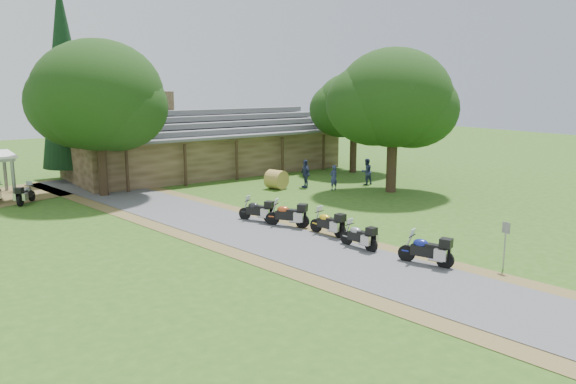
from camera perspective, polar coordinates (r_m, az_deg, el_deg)
ground at (r=21.58m, az=7.90°, el=-7.58°), size 120.00×120.00×0.00m
driveway at (r=24.18m, az=0.44°, el=-5.41°), size 51.95×51.95×0.00m
lodge at (r=43.87m, az=-8.28°, el=5.20°), size 21.40×9.40×4.90m
motorcycle_row_a at (r=22.05m, az=13.83°, el=-5.59°), size 1.27×2.03×1.32m
motorcycle_row_b at (r=23.72m, az=7.19°, el=-4.34°), size 0.75×1.78×1.18m
motorcycle_row_c at (r=25.58m, az=4.08°, el=-3.04°), size 0.87×1.92×1.27m
motorcycle_row_d at (r=27.00m, az=-0.07°, el=-2.18°), size 1.61×1.97×1.33m
motorcycle_row_e at (r=28.10m, az=-3.18°, el=-1.76°), size 1.34×1.90×1.25m
motorcycle_carport_b at (r=35.50m, az=-25.10°, el=-0.13°), size 1.52×1.76×1.21m
person_a at (r=36.33m, az=4.66°, el=1.69°), size 0.54×0.39×1.91m
person_b at (r=38.56m, az=7.98°, el=2.30°), size 0.63×0.47×2.08m
person_c at (r=37.03m, az=1.78°, el=2.12°), size 0.55×0.69×2.18m
hay_bale at (r=36.65m, az=-1.18°, el=1.28°), size 1.49×1.42×1.24m
sign_post at (r=22.27m, az=21.16°, el=-5.14°), size 0.33×0.06×1.86m
oak_lodge_left at (r=35.78m, az=-18.63°, el=7.42°), size 7.79×7.79×9.86m
oak_lodge_right at (r=43.40m, az=6.72°, el=7.45°), size 5.86×5.86×8.32m
oak_driveway at (r=35.78m, az=10.65°, el=7.57°), size 7.22×7.22×9.57m
cedar_near at (r=42.22m, az=-21.69°, el=10.35°), size 3.76×3.76×13.77m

